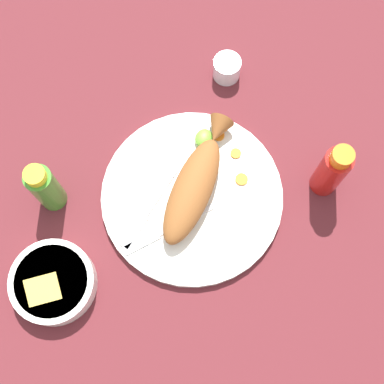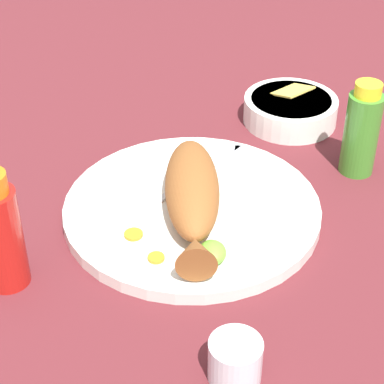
% 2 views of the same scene
% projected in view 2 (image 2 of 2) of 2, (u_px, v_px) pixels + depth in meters
% --- Properties ---
extents(ground_plane, '(4.00, 4.00, 0.00)m').
position_uv_depth(ground_plane, '(192.00, 215.00, 0.95)').
color(ground_plane, '#561E23').
extents(main_plate, '(0.35, 0.35, 0.02)m').
position_uv_depth(main_plate, '(192.00, 209.00, 0.94)').
color(main_plate, silver).
rests_on(main_plate, ground_plane).
extents(fried_fish, '(0.27, 0.08, 0.06)m').
position_uv_depth(fried_fish, '(192.00, 194.00, 0.91)').
color(fried_fish, brown).
rests_on(fried_fish, main_plate).
extents(fork_near, '(0.14, 0.14, 0.00)m').
position_uv_depth(fork_near, '(206.00, 167.00, 1.01)').
color(fork_near, silver).
rests_on(fork_near, main_plate).
extents(fork_far, '(0.18, 0.05, 0.00)m').
position_uv_depth(fork_far, '(236.00, 176.00, 0.99)').
color(fork_far, silver).
rests_on(fork_far, main_plate).
extents(carrot_slice_near, '(0.02, 0.02, 0.00)m').
position_uv_depth(carrot_slice_near, '(133.00, 234.00, 0.88)').
color(carrot_slice_near, orange).
rests_on(carrot_slice_near, main_plate).
extents(carrot_slice_mid, '(0.02, 0.02, 0.00)m').
position_uv_depth(carrot_slice_mid, '(156.00, 258.00, 0.85)').
color(carrot_slice_mid, orange).
rests_on(carrot_slice_mid, main_plate).
extents(carrot_slice_far, '(0.02, 0.02, 0.00)m').
position_uv_depth(carrot_slice_far, '(194.00, 270.00, 0.83)').
color(carrot_slice_far, orange).
rests_on(carrot_slice_far, main_plate).
extents(lime_wedge_main, '(0.04, 0.03, 0.02)m').
position_uv_depth(lime_wedge_main, '(212.00, 252.00, 0.84)').
color(lime_wedge_main, '#6BB233').
rests_on(lime_wedge_main, main_plate).
extents(hot_sauce_bottle_red, '(0.05, 0.05, 0.16)m').
position_uv_depth(hot_sauce_bottle_red, '(0.00, 234.00, 0.80)').
color(hot_sauce_bottle_red, '#B21914').
rests_on(hot_sauce_bottle_red, ground_plane).
extents(hot_sauce_bottle_green, '(0.05, 0.05, 0.14)m').
position_uv_depth(hot_sauce_bottle_green, '(362.00, 131.00, 1.00)').
color(hot_sauce_bottle_green, '#3D8428').
rests_on(hot_sauce_bottle_green, ground_plane).
extents(salt_cup, '(0.06, 0.06, 0.05)m').
position_uv_depth(salt_cup, '(235.00, 362.00, 0.71)').
color(salt_cup, silver).
rests_on(salt_cup, ground_plane).
extents(guacamole_bowl, '(0.15, 0.15, 0.05)m').
position_uv_depth(guacamole_bowl, '(290.00, 108.00, 1.14)').
color(guacamole_bowl, white).
rests_on(guacamole_bowl, ground_plane).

